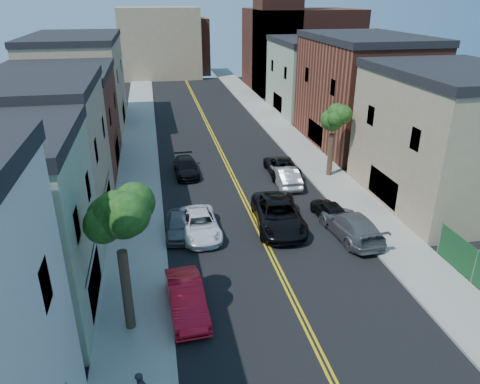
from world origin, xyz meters
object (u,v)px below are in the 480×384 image
white_pickup (200,225)px  black_car_right (330,211)px  silver_car_right (285,176)px  grey_car_left (178,225)px  dark_car_right_far (282,166)px  grey_car_right (351,225)px  black_car_left (186,167)px  red_sedan (186,298)px  black_suv_lane (278,214)px

white_pickup → black_car_right: size_ratio=1.26×
white_pickup → silver_car_right: 10.19m
white_pickup → grey_car_left: 1.38m
dark_car_right_far → white_pickup: bearing=51.1°
grey_car_right → black_car_right: grey_car_right is taller
black_car_left → black_car_right: size_ratio=1.17×
dark_car_right_far → red_sedan: bearing=62.4°
grey_car_left → dark_car_right_far: dark_car_right_far is taller
silver_car_right → black_suv_lane: (-2.47, -6.72, 0.12)m
black_car_left → silver_car_right: (7.60, -3.71, 0.09)m
red_sedan → white_pickup: (1.49, 7.45, -0.07)m
dark_car_right_far → silver_car_right: bearing=83.5°
red_sedan → white_pickup: size_ratio=0.93×
grey_car_right → black_car_right: size_ratio=1.41×
silver_car_right → red_sedan: bearing=59.0°
black_car_left → silver_car_right: bearing=-27.5°
grey_car_left → black_suv_lane: (6.50, -0.16, 0.21)m
dark_car_right_far → black_car_right: bearing=97.6°
grey_car_right → black_suv_lane: black_suv_lane is taller
grey_car_left → black_car_right: size_ratio=0.99×
grey_car_left → black_suv_lane: bearing=2.0°
black_car_right → grey_car_left: bearing=-1.4°
red_sedan → black_car_right: 12.92m
grey_car_right → dark_car_right_far: 11.34m
silver_car_right → black_suv_lane: 7.16m
grey_car_left → black_car_left: black_car_left is taller
red_sedan → white_pickup: 7.60m
black_car_left → grey_car_right: grey_car_right is taller
black_car_left → black_suv_lane: 11.63m
black_car_right → silver_car_right: 6.56m
black_car_left → black_car_right: 13.45m
grey_car_left → silver_car_right: size_ratio=0.85×
silver_car_right → black_suv_lane: black_suv_lane is taller
black_car_right → black_suv_lane: black_suv_lane is taller
grey_car_right → dark_car_right_far: bearing=-88.5°
red_sedan → white_pickup: bearing=75.3°
white_pickup → black_car_right: (8.81, 0.34, -0.02)m
white_pickup → grey_car_left: (-1.36, 0.22, -0.02)m
grey_car_right → silver_car_right: bearing=-84.6°
black_car_right → black_suv_lane: bearing=2.3°
black_car_right → silver_car_right: bearing=-81.4°
white_pickup → black_car_left: 10.49m
white_pickup → silver_car_right: silver_car_right is taller
black_suv_lane → white_pickup: bearing=-174.4°
grey_car_left → dark_car_right_far: size_ratio=0.76×
white_pickup → dark_car_right_far: dark_car_right_far is taller
white_pickup → silver_car_right: (7.60, 6.78, 0.07)m
red_sedan → black_car_right: red_sedan is taller
silver_car_right → black_car_right: bearing=102.3°
black_car_left → grey_car_right: bearing=-55.3°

